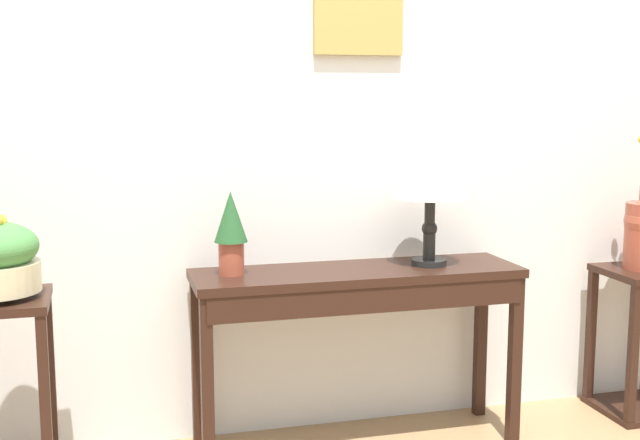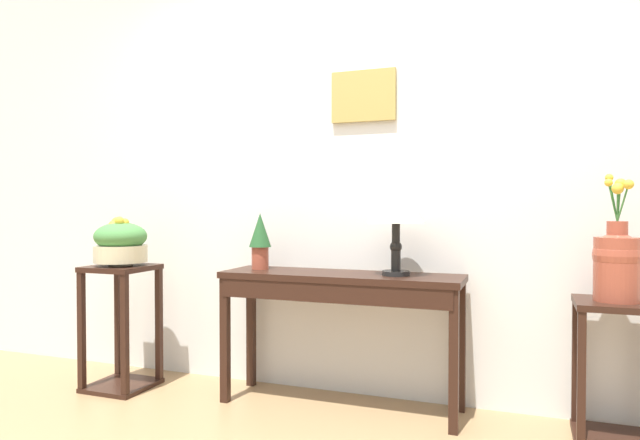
% 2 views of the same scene
% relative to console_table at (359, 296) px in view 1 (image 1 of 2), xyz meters
% --- Properties ---
extents(back_wall_with_art, '(9.00, 0.13, 2.80)m').
position_rel_console_table_xyz_m(back_wall_with_art, '(-0.10, 0.30, 0.77)').
color(back_wall_with_art, silver).
rests_on(back_wall_with_art, ground).
extents(console_table, '(1.32, 0.38, 0.73)m').
position_rel_console_table_xyz_m(console_table, '(0.00, 0.00, 0.00)').
color(console_table, black).
rests_on(console_table, ground).
extents(table_lamp, '(0.31, 0.31, 0.52)m').
position_rel_console_table_xyz_m(table_lamp, '(0.31, 0.02, 0.49)').
color(table_lamp, black).
rests_on(table_lamp, console_table).
extents(potted_plant_on_console, '(0.13, 0.13, 0.32)m').
position_rel_console_table_xyz_m(potted_plant_on_console, '(-0.50, 0.05, 0.29)').
color(potted_plant_on_console, '#9E4733').
rests_on(potted_plant_on_console, console_table).
extents(pedestal_stand_left, '(0.36, 0.36, 0.74)m').
position_rel_console_table_xyz_m(pedestal_stand_left, '(-1.34, -0.14, -0.26)').
color(pedestal_stand_left, black).
rests_on(pedestal_stand_left, ground).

